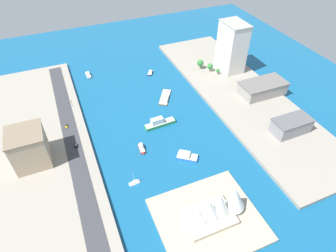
{
  "coord_description": "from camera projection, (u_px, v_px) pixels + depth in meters",
  "views": [
    {
      "loc": [
        59.83,
        179.82,
        158.2
      ],
      "look_at": [
        -7.22,
        19.89,
        4.83
      ],
      "focal_mm": 30.68,
      "sensor_mm": 36.0,
      "label": 1
    }
  ],
  "objects": [
    {
      "name": "yacht_sleek_gray",
      "position": [
        88.0,
        75.0,
        296.62
      ],
      "size": [
        4.37,
        13.56,
        3.57
      ],
      "color": "#999EA3",
      "rests_on": "ground_plane"
    },
    {
      "name": "peninsula_point",
      "position": [
        208.0,
        219.0,
        173.42
      ],
      "size": [
        61.32,
        54.66,
        2.0
      ],
      "primitive_type": "cube",
      "color": "#A89E89",
      "rests_on": "ground_plane"
    },
    {
      "name": "patrol_launch_navy",
      "position": [
        150.0,
        73.0,
        300.4
      ],
      "size": [
        8.55,
        9.93,
        3.14
      ],
      "color": "#1E284C",
      "rests_on": "ground_plane"
    },
    {
      "name": "traffic_light_waterfront",
      "position": [
        72.0,
        102.0,
        251.46
      ],
      "size": [
        0.36,
        0.36,
        6.5
      ],
      "color": "black",
      "rests_on": "quay_east"
    },
    {
      "name": "taxi_yellow_cab",
      "position": [
        66.0,
        126.0,
        233.38
      ],
      "size": [
        2.19,
        4.59,
        1.56
      ],
      "color": "black",
      "rests_on": "road_strip"
    },
    {
      "name": "apartment_midrise_tan",
      "position": [
        29.0,
        148.0,
        197.18
      ],
      "size": [
        24.05,
        25.34,
        27.07
      ],
      "color": "tan",
      "rests_on": "quay_east"
    },
    {
      "name": "tugboat_red",
      "position": [
        142.0,
        148.0,
        217.45
      ],
      "size": [
        4.27,
        11.32,
        4.17
      ],
      "color": "red",
      "rests_on": "ground_plane"
    },
    {
      "name": "ground_plane",
      "position": [
        151.0,
        118.0,
        246.36
      ],
      "size": [
        440.0,
        440.0,
        0.0
      ],
      "primitive_type": "plane",
      "color": "#145684"
    },
    {
      "name": "sailboat_small_white",
      "position": [
        135.0,
        183.0,
        194.01
      ],
      "size": [
        7.94,
        3.54,
        12.76
      ],
      "color": "white",
      "rests_on": "ground_plane"
    },
    {
      "name": "warehouse_low_gray",
      "position": [
        291.0,
        126.0,
        225.66
      ],
      "size": [
        30.65,
        16.12,
        12.27
      ],
      "color": "gray",
      "rests_on": "quay_west"
    },
    {
      "name": "quay_west",
      "position": [
        240.0,
        94.0,
        271.23
      ],
      "size": [
        70.0,
        240.0,
        2.83
      ],
      "primitive_type": "cube",
      "color": "gray",
      "rests_on": "ground_plane"
    },
    {
      "name": "road_strip",
      "position": [
        71.0,
        137.0,
        225.05
      ],
      "size": [
        11.93,
        228.0,
        0.15
      ],
      "primitive_type": "cube",
      "color": "#38383D",
      "rests_on": "quay_east"
    },
    {
      "name": "hotel_broad_white",
      "position": [
        232.0,
        47.0,
        286.48
      ],
      "size": [
        20.42,
        29.1,
        49.39
      ],
      "color": "silver",
      "rests_on": "quay_west"
    },
    {
      "name": "catamaran_blue",
      "position": [
        186.0,
        156.0,
        211.09
      ],
      "size": [
        16.47,
        14.87,
        4.5
      ],
      "color": "blue",
      "rests_on": "ground_plane"
    },
    {
      "name": "ferry_green_doubledeck",
      "position": [
        159.0,
        123.0,
        237.49
      ],
      "size": [
        28.43,
        7.35,
        8.12
      ],
      "color": "#2D8C4C",
      "rests_on": "ground_plane"
    },
    {
      "name": "suv_black",
      "position": [
        76.0,
        145.0,
        216.63
      ],
      "size": [
        1.95,
        4.57,
        1.5
      ],
      "color": "black",
      "rests_on": "road_strip"
    },
    {
      "name": "park_tree_cluster",
      "position": [
        206.0,
        65.0,
        296.82
      ],
      "size": [
        16.98,
        22.31,
        10.15
      ],
      "color": "brown",
      "rests_on": "quay_west"
    },
    {
      "name": "barge_flat_brown",
      "position": [
        165.0,
        97.0,
        267.44
      ],
      "size": [
        19.66,
        25.12,
        2.54
      ],
      "color": "brown",
      "rests_on": "ground_plane"
    },
    {
      "name": "quay_east",
      "position": [
        42.0,
        146.0,
        219.62
      ],
      "size": [
        70.0,
        240.0,
        2.83
      ],
      "primitive_type": "cube",
      "color": "gray",
      "rests_on": "ground_plane"
    },
    {
      "name": "opera_landmark",
      "position": [
        215.0,
        208.0,
        167.8
      ],
      "size": [
        42.79,
        21.1,
        22.34
      ],
      "color": "#BCAD93",
      "rests_on": "peninsula_point"
    },
    {
      "name": "carpark_squat_concrete",
      "position": [
        262.0,
        88.0,
        265.35
      ],
      "size": [
        42.96,
        22.3,
        11.87
      ],
      "color": "gray",
      "rests_on": "quay_west"
    }
  ]
}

